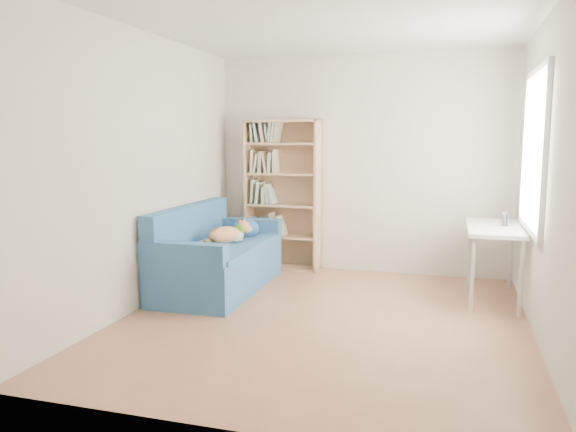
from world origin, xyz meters
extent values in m
plane|color=#8F5C40|center=(0.00, 0.00, 0.00)|extent=(4.00, 4.00, 0.00)
cube|color=silver|center=(0.00, 2.00, 1.30)|extent=(3.50, 0.04, 2.60)
cube|color=silver|center=(0.00, -2.00, 1.30)|extent=(3.50, 0.04, 2.60)
cube|color=silver|center=(-1.75, 0.00, 1.30)|extent=(0.04, 4.00, 2.60)
cube|color=silver|center=(1.75, 0.00, 1.30)|extent=(0.04, 4.00, 2.60)
cube|color=white|center=(0.00, 0.00, 2.60)|extent=(3.50, 4.00, 0.04)
cube|color=white|center=(1.75, 0.60, 1.50)|extent=(0.01, 1.20, 1.30)
cube|color=#234F7E|center=(-1.30, 0.72, 0.23)|extent=(0.88, 1.82, 0.45)
cube|color=#234F7E|center=(-1.65, 0.72, 0.67)|extent=(0.19, 1.81, 0.44)
cube|color=#234F7E|center=(-1.30, 1.54, 0.55)|extent=(0.86, 0.17, 0.20)
cube|color=#234F7E|center=(-1.30, -0.11, 0.55)|extent=(0.86, 0.17, 0.20)
cube|color=#234F7E|center=(-1.28, 0.72, 0.47)|extent=(0.86, 1.67, 0.05)
ellipsoid|color=#2B538D|center=(-1.22, 1.29, 0.57)|extent=(0.31, 0.34, 0.23)
ellipsoid|color=#B14A14|center=(-1.25, 0.75, 0.59)|extent=(0.35, 0.49, 0.18)
ellipsoid|color=silver|center=(-1.19, 0.88, 0.56)|extent=(0.19, 0.22, 0.11)
ellipsoid|color=#31200D|center=(-1.29, 0.70, 0.63)|extent=(0.20, 0.25, 0.09)
sphere|color=#B14A14|center=(-1.23, 1.06, 0.63)|extent=(0.16, 0.16, 0.16)
cone|color=#B14A14|center=(-1.25, 1.10, 0.70)|extent=(0.08, 0.08, 0.08)
cone|color=#B14A14|center=(-1.25, 1.03, 0.70)|extent=(0.07, 0.08, 0.08)
cylinder|color=#53C327|center=(-1.24, 0.99, 0.61)|extent=(0.13, 0.07, 0.12)
cylinder|color=#31200D|center=(-1.27, 0.50, 0.55)|extent=(0.06, 0.17, 0.06)
cube|color=tan|center=(-1.38, 1.84, 0.91)|extent=(0.03, 0.28, 1.83)
cube|color=tan|center=(-0.50, 1.84, 0.91)|extent=(0.03, 0.28, 1.83)
cube|color=tan|center=(-0.94, 1.84, 1.81)|extent=(0.91, 0.28, 0.03)
cube|color=tan|center=(-0.94, 1.84, 0.01)|extent=(0.91, 0.28, 0.03)
cube|color=tan|center=(-0.94, 1.97, 0.91)|extent=(0.91, 0.02, 1.83)
cube|color=silver|center=(1.47, 1.10, 0.73)|extent=(0.52, 1.13, 0.04)
cylinder|color=silver|center=(1.68, 1.62, 0.35)|extent=(0.04, 0.04, 0.71)
cylinder|color=silver|center=(1.68, 0.59, 0.35)|extent=(0.04, 0.04, 0.71)
cylinder|color=silver|center=(1.26, 1.62, 0.35)|extent=(0.04, 0.04, 0.71)
cylinder|color=silver|center=(1.26, 0.59, 0.35)|extent=(0.04, 0.04, 0.71)
cylinder|color=white|center=(1.57, 1.15, 0.79)|extent=(0.08, 0.08, 0.09)
camera|label=1|loc=(1.07, -4.70, 1.60)|focal=35.00mm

